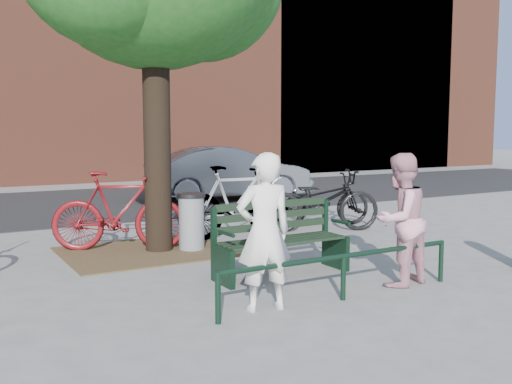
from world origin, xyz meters
TOP-DOWN VIEW (x-y plane):
  - ground at (0.00, 0.00)m, footprint 90.00×90.00m
  - dirt_pit at (-1.00, 2.20)m, footprint 2.40×2.00m
  - road at (0.00, 8.50)m, footprint 40.00×7.00m
  - townhouse_row at (0.17, 16.00)m, footprint 45.00×4.00m
  - park_bench at (-0.00, 0.08)m, footprint 1.74×0.54m
  - guard_railing at (0.00, -1.20)m, footprint 3.06×0.06m
  - person_left at (-0.90, -1.05)m, footprint 0.64×0.47m
  - person_right at (0.95, -1.05)m, footprint 0.85×0.71m
  - litter_bin at (-0.35, 2.00)m, footprint 0.43×0.43m
  - bicycle_b at (-1.30, 2.53)m, footprint 2.07×1.35m
  - bicycle_c at (2.34, 2.33)m, footprint 2.25×1.50m
  - bicycle_d at (0.68, 2.50)m, footprint 2.09×0.70m
  - bicycle_e at (2.74, 2.84)m, footprint 2.02×1.18m
  - parked_car at (3.08, 7.33)m, footprint 4.45×2.19m

SIDE VIEW (x-z plane):
  - ground at x=0.00m, z-range 0.00..0.00m
  - road at x=0.00m, z-range 0.00..0.01m
  - dirt_pit at x=-1.00m, z-range 0.00..0.02m
  - guard_railing at x=0.00m, z-range 0.15..0.66m
  - litter_bin at x=-0.35m, z-range 0.01..0.88m
  - park_bench at x=0.00m, z-range -0.01..0.97m
  - bicycle_e at x=2.74m, z-range 0.00..1.00m
  - bicycle_c at x=2.34m, z-range 0.00..1.12m
  - bicycle_b at x=-1.30m, z-range 0.00..1.21m
  - bicycle_d at x=0.68m, z-range 0.00..1.24m
  - parked_car at x=3.08m, z-range 0.00..1.40m
  - person_right at x=0.95m, z-range 0.00..1.56m
  - person_left at x=-0.90m, z-range 0.00..1.60m
  - townhouse_row at x=0.17m, z-range -0.75..13.25m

